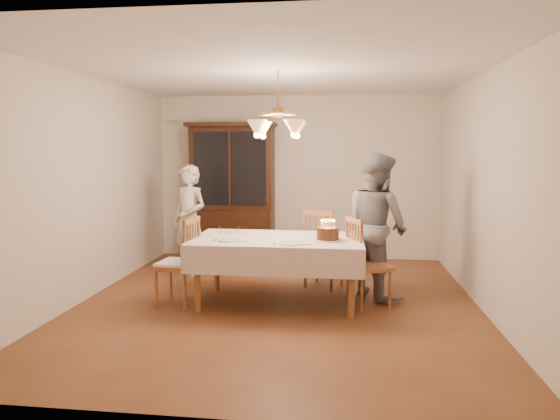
# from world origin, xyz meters

# --- Properties ---
(ground) EXTENTS (5.00, 5.00, 0.00)m
(ground) POSITION_xyz_m (0.00, 0.00, 0.00)
(ground) COLOR brown
(ground) RESTS_ON ground
(room_shell) EXTENTS (5.00, 5.00, 5.00)m
(room_shell) POSITION_xyz_m (0.00, 0.00, 1.58)
(room_shell) COLOR white
(room_shell) RESTS_ON ground
(dining_table) EXTENTS (1.90, 1.10, 0.76)m
(dining_table) POSITION_xyz_m (0.00, 0.00, 0.68)
(dining_table) COLOR brown
(dining_table) RESTS_ON ground
(china_hutch) EXTENTS (1.38, 0.54, 2.16)m
(china_hutch) POSITION_xyz_m (-1.02, 2.25, 1.04)
(china_hutch) COLOR black
(china_hutch) RESTS_ON ground
(chair_far_side) EXTENTS (0.57, 0.56, 1.00)m
(chair_far_side) POSITION_xyz_m (0.49, 0.77, 0.44)
(chair_far_side) COLOR brown
(chair_far_side) RESTS_ON ground
(chair_left_end) EXTENTS (0.47, 0.49, 1.00)m
(chair_left_end) POSITION_xyz_m (-1.11, -0.19, 0.45)
(chair_left_end) COLOR brown
(chair_left_end) RESTS_ON ground
(chair_right_end) EXTENTS (0.56, 0.57, 1.00)m
(chair_right_end) POSITION_xyz_m (1.01, 0.05, 0.44)
(chair_right_end) COLOR brown
(chair_right_end) RESTS_ON ground
(elderly_woman) EXTENTS (0.67, 0.59, 1.54)m
(elderly_woman) POSITION_xyz_m (-1.38, 1.15, 0.77)
(elderly_woman) COLOR #F3E6CD
(elderly_woman) RESTS_ON ground
(adult_in_grey) EXTENTS (1.01, 1.05, 1.71)m
(adult_in_grey) POSITION_xyz_m (1.13, 0.44, 0.85)
(adult_in_grey) COLOR slate
(adult_in_grey) RESTS_ON ground
(birthday_cake) EXTENTS (0.30, 0.30, 0.23)m
(birthday_cake) POSITION_xyz_m (0.56, -0.10, 0.83)
(birthday_cake) COLOR white
(birthday_cake) RESTS_ON dining_table
(place_setting_near_left) EXTENTS (0.39, 0.24, 0.02)m
(place_setting_near_left) POSITION_xyz_m (-0.49, -0.25, 0.77)
(place_setting_near_left) COLOR white
(place_setting_near_left) RESTS_ON dining_table
(place_setting_near_right) EXTENTS (0.41, 0.26, 0.02)m
(place_setting_near_right) POSITION_xyz_m (0.20, -0.34, 0.77)
(place_setting_near_right) COLOR white
(place_setting_near_right) RESTS_ON dining_table
(place_setting_far_left) EXTENTS (0.38, 0.23, 0.02)m
(place_setting_far_left) POSITION_xyz_m (-0.54, 0.25, 0.77)
(place_setting_far_left) COLOR white
(place_setting_far_left) RESTS_ON dining_table
(chandelier) EXTENTS (0.62, 0.62, 0.73)m
(chandelier) POSITION_xyz_m (-0.00, -0.00, 1.98)
(chandelier) COLOR #BF8C3F
(chandelier) RESTS_ON ground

